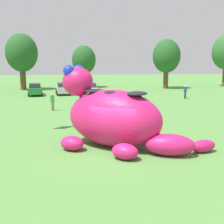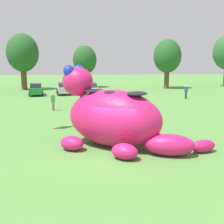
{
  "view_description": "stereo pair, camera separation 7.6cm",
  "coord_description": "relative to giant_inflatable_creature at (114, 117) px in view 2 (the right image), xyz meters",
  "views": [
    {
      "loc": [
        -1.34,
        -15.04,
        5.06
      ],
      "look_at": [
        0.24,
        2.31,
        1.85
      ],
      "focal_mm": 46.35,
      "sensor_mm": 36.0,
      "label": 1
    },
    {
      "loc": [
        -1.27,
        -15.04,
        5.06
      ],
      "look_at": [
        0.24,
        2.31,
        1.85
      ],
      "focal_mm": 46.35,
      "sensor_mm": 36.0,
      "label": 2
    }
  ],
  "objects": [
    {
      "name": "ground_plane",
      "position": [
        -0.26,
        -1.32,
        -1.72
      ],
      "size": [
        160.0,
        160.0,
        0.0
      ],
      "primitive_type": "plane",
      "color": "#568E42"
    },
    {
      "name": "giant_inflatable_creature",
      "position": [
        0.0,
        0.0,
        0.0
      ],
      "size": [
        8.99,
        6.44,
        4.71
      ],
      "color": "#E01E6B",
      "rests_on": "ground"
    },
    {
      "name": "car_green",
      "position": [
        -8.71,
        24.98,
        -0.86
      ],
      "size": [
        2.45,
        4.33,
        1.72
      ],
      "color": "#1E7238",
      "rests_on": "ground"
    },
    {
      "name": "car_silver",
      "position": [
        -4.88,
        25.62,
        -0.86
      ],
      "size": [
        2.38,
        4.3,
        1.72
      ],
      "color": "#B7BABF",
      "rests_on": "ground"
    },
    {
      "name": "car_white",
      "position": [
        -1.04,
        24.65,
        -0.86
      ],
      "size": [
        2.37,
        4.3,
        1.72
      ],
      "color": "white",
      "rests_on": "ground"
    },
    {
      "name": "tree_left",
      "position": [
        -11.88,
        32.66,
        4.26
      ],
      "size": [
        5.15,
        5.15,
        9.14
      ],
      "color": "brown",
      "rests_on": "ground"
    },
    {
      "name": "tree_mid_left",
      "position": [
        -1.84,
        35.65,
        3.13
      ],
      "size": [
        4.17,
        4.17,
        7.41
      ],
      "color": "brown",
      "rests_on": "ground"
    },
    {
      "name": "tree_centre_left",
      "position": [
        12.27,
        32.89,
        3.76
      ],
      "size": [
        4.72,
        4.72,
        8.39
      ],
      "color": "brown",
      "rests_on": "ground"
    },
    {
      "name": "spectator_near_inflatable",
      "position": [
        11.23,
        19.83,
        -0.87
      ],
      "size": [
        0.38,
        0.26,
        1.71
      ],
      "color": "#2D334C",
      "rests_on": "ground"
    },
    {
      "name": "spectator_mid_field",
      "position": [
        -4.9,
        12.35,
        -0.87
      ],
      "size": [
        0.38,
        0.26,
        1.71
      ],
      "color": "#726656",
      "rests_on": "ground"
    },
    {
      "name": "spectator_by_cars",
      "position": [
        -2.09,
        14.51,
        -0.87
      ],
      "size": [
        0.38,
        0.26,
        1.71
      ],
      "color": "#2D334C",
      "rests_on": "ground"
    }
  ]
}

